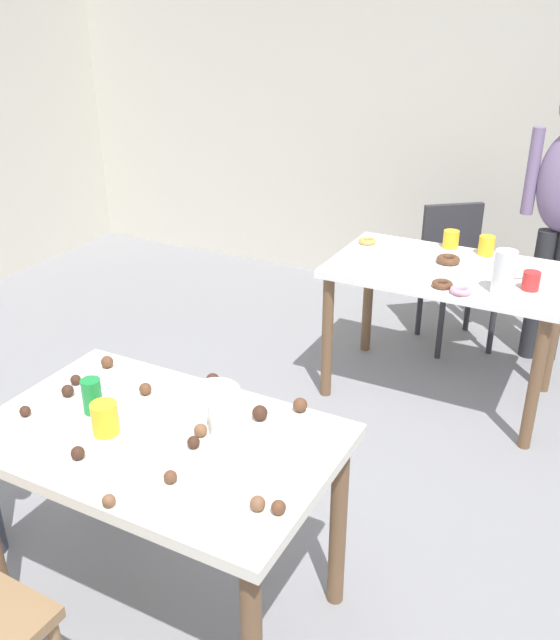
{
  "coord_description": "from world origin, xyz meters",
  "views": [
    {
      "loc": [
        1.16,
        -1.62,
        2.0
      ],
      "look_at": [
        0.07,
        0.47,
        0.9
      ],
      "focal_mm": 38.28,
      "sensor_mm": 36.0,
      "label": 1
    }
  ],
  "objects_px": {
    "dining_table_far": "(446,286)",
    "soda_can": "(92,396)",
    "chair_far_table": "(455,267)",
    "mixing_bowl": "(215,399)",
    "dining_table_near": "(160,461)",
    "pitcher_far": "(504,272)"
  },
  "relations": [
    {
      "from": "dining_table_far",
      "to": "soda_can",
      "type": "bearing_deg",
      "value": -109.98
    },
    {
      "from": "chair_far_table",
      "to": "mixing_bowl",
      "type": "distance_m",
      "value": 2.44
    },
    {
      "from": "dining_table_far",
      "to": "soda_can",
      "type": "relative_size",
      "value": 9.81
    },
    {
      "from": "soda_can",
      "to": "dining_table_far",
      "type": "bearing_deg",
      "value": 70.02
    },
    {
      "from": "dining_table_far",
      "to": "soda_can",
      "type": "xyz_separation_m",
      "value": [
        -0.69,
        -1.91,
        0.17
      ]
    },
    {
      "from": "dining_table_near",
      "to": "mixing_bowl",
      "type": "height_order",
      "value": "mixing_bowl"
    },
    {
      "from": "soda_can",
      "to": "pitcher_far",
      "type": "bearing_deg",
      "value": 59.22
    },
    {
      "from": "dining_table_near",
      "to": "mixing_bowl",
      "type": "distance_m",
      "value": 0.27
    },
    {
      "from": "chair_far_table",
      "to": "soda_can",
      "type": "relative_size",
      "value": 7.13
    },
    {
      "from": "pitcher_far",
      "to": "soda_can",
      "type": "bearing_deg",
      "value": -120.78
    },
    {
      "from": "mixing_bowl",
      "to": "soda_can",
      "type": "height_order",
      "value": "soda_can"
    },
    {
      "from": "dining_table_near",
      "to": "mixing_bowl",
      "type": "bearing_deg",
      "value": 68.25
    },
    {
      "from": "dining_table_near",
      "to": "pitcher_far",
      "type": "xyz_separation_m",
      "value": [
        0.74,
        1.7,
        0.21
      ]
    },
    {
      "from": "dining_table_near",
      "to": "dining_table_far",
      "type": "bearing_deg",
      "value": 77.45
    },
    {
      "from": "dining_table_far",
      "to": "pitcher_far",
      "type": "height_order",
      "value": "pitcher_far"
    },
    {
      "from": "dining_table_far",
      "to": "pitcher_far",
      "type": "distance_m",
      "value": 0.44
    },
    {
      "from": "dining_table_near",
      "to": "dining_table_far",
      "type": "relative_size",
      "value": 0.96
    },
    {
      "from": "dining_table_far",
      "to": "soda_can",
      "type": "height_order",
      "value": "soda_can"
    },
    {
      "from": "pitcher_far",
      "to": "chair_far_table",
      "type": "bearing_deg",
      "value": 114.93
    },
    {
      "from": "dining_table_near",
      "to": "soda_can",
      "type": "distance_m",
      "value": 0.32
    },
    {
      "from": "chair_far_table",
      "to": "soda_can",
      "type": "height_order",
      "value": "soda_can"
    },
    {
      "from": "dining_table_near",
      "to": "chair_far_table",
      "type": "xyz_separation_m",
      "value": [
        0.31,
        2.63,
        -0.15
      ]
    }
  ]
}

